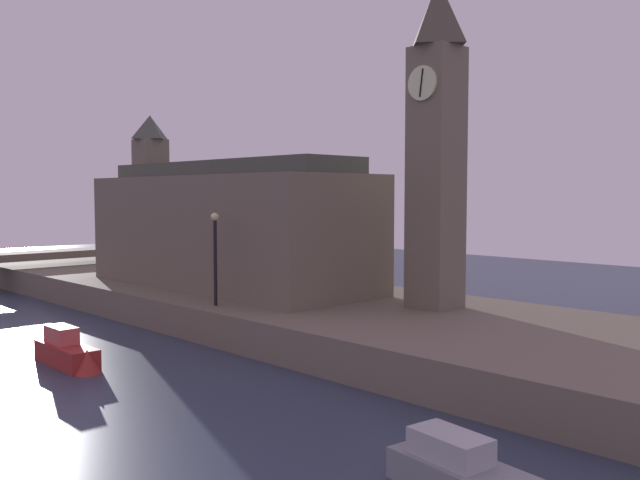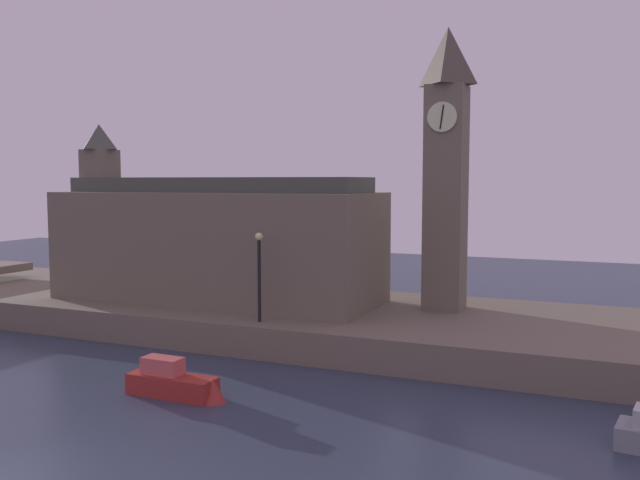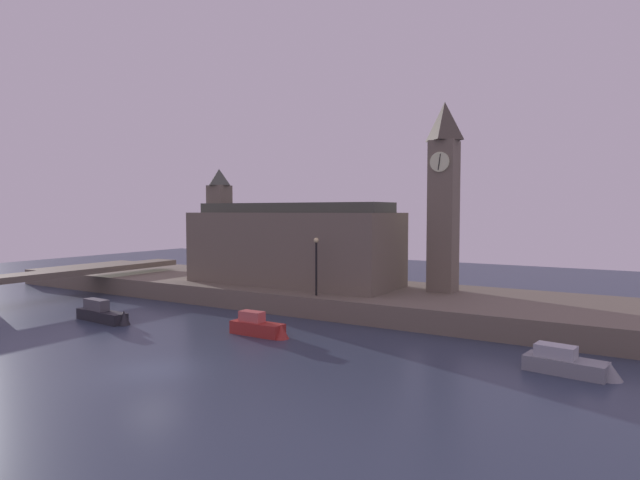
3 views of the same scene
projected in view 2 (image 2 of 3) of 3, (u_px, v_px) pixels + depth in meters
The scene contains 5 objects.
far_embankment at pixel (307, 319), 35.97m from camera, with size 70.00×12.00×1.50m, color #6B6051.
clock_tower at pixel (446, 165), 34.20m from camera, with size 2.11×2.16×14.13m.
parliament_hall at pixel (213, 240), 37.39m from camera, with size 17.81×6.66×9.84m.
streetlamp at pixel (259, 267), 31.39m from camera, with size 0.36×0.36×4.15m.
boat_dinghy_red at pixel (178, 383), 25.31m from camera, with size 4.01×1.14×1.43m.
Camera 2 is at (14.77, -12.26, 8.03)m, focal length 38.23 mm.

